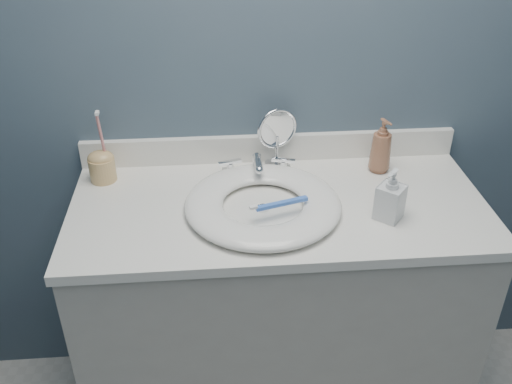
{
  "coord_description": "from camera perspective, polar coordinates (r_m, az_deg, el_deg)",
  "views": [
    {
      "loc": [
        -0.18,
        -0.41,
        1.79
      ],
      "look_at": [
        -0.07,
        0.94,
        0.94
      ],
      "focal_mm": 40.0,
      "sensor_mm": 36.0,
      "label": 1
    }
  ],
  "objects": [
    {
      "name": "countertop",
      "position": [
        1.68,
        2.29,
        -1.52
      ],
      "size": [
        1.22,
        0.57,
        0.03
      ],
      "primitive_type": "cube",
      "color": "white",
      "rests_on": "vanity_cabinet"
    },
    {
      "name": "drain",
      "position": [
        1.64,
        0.69,
        -1.63
      ],
      "size": [
        0.04,
        0.04,
        0.01
      ],
      "primitive_type": "cylinder",
      "color": "silver",
      "rests_on": "countertop"
    },
    {
      "name": "vanity_cabinet",
      "position": [
        1.96,
        2.01,
        -12.32
      ],
      "size": [
        1.2,
        0.55,
        0.85
      ],
      "primitive_type": "cube",
      "color": "#B7B3A7",
      "rests_on": "ground"
    },
    {
      "name": "makeup_mirror",
      "position": [
        1.81,
        2.11,
        5.71
      ],
      "size": [
        0.13,
        0.08,
        0.2
      ],
      "rotation": [
        0.0,
        0.0,
        0.32
      ],
      "color": "silver",
      "rests_on": "countertop"
    },
    {
      "name": "toothbrush_holder",
      "position": [
        1.82,
        -15.16,
        2.64
      ],
      "size": [
        0.08,
        0.08,
        0.23
      ],
      "rotation": [
        0.0,
        0.0,
        -0.3
      ],
      "color": "tan",
      "rests_on": "countertop"
    },
    {
      "name": "soap_bottle_clear",
      "position": [
        1.61,
        13.34,
        -0.24
      ],
      "size": [
        0.1,
        0.1,
        0.15
      ],
      "primitive_type": "imported",
      "rotation": [
        0.0,
        0.0,
        -0.7
      ],
      "color": "silver",
      "rests_on": "countertop"
    },
    {
      "name": "faucet",
      "position": [
        1.8,
        0.11,
        2.47
      ],
      "size": [
        0.25,
        0.13,
        0.07
      ],
      "color": "silver",
      "rests_on": "countertop"
    },
    {
      "name": "soap_bottle_amber",
      "position": [
        1.84,
        12.42,
        4.55
      ],
      "size": [
        0.09,
        0.09,
        0.18
      ],
      "primitive_type": "imported",
      "rotation": [
        0.0,
        0.0,
        0.36
      ],
      "color": "#8F5B40",
      "rests_on": "countertop"
    },
    {
      "name": "back_wall",
      "position": [
        1.78,
        1.47,
        12.51
      ],
      "size": [
        2.2,
        0.02,
        2.4
      ],
      "primitive_type": "cube",
      "color": "#425463",
      "rests_on": "ground"
    },
    {
      "name": "backsplash",
      "position": [
        1.88,
        1.39,
        4.44
      ],
      "size": [
        1.22,
        0.02,
        0.09
      ],
      "primitive_type": "cube",
      "color": "white",
      "rests_on": "countertop"
    },
    {
      "name": "toothbrush_lying",
      "position": [
        1.59,
        2.37,
        -1.21
      ],
      "size": [
        0.17,
        0.06,
        0.02
      ],
      "rotation": [
        0.0,
        0.0,
        0.29
      ],
      "color": "#3D70D8",
      "rests_on": "basin"
    },
    {
      "name": "basin",
      "position": [
        1.63,
        0.69,
        -1.19
      ],
      "size": [
        0.45,
        0.45,
        0.04
      ],
      "primitive_type": null,
      "color": "white",
      "rests_on": "countertop"
    }
  ]
}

